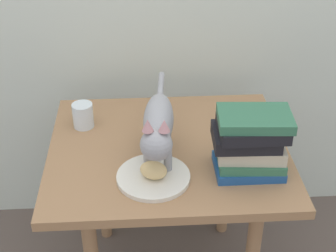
{
  "coord_description": "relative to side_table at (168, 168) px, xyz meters",
  "views": [
    {
      "loc": [
        -0.08,
        -1.31,
        1.53
      ],
      "look_at": [
        0.0,
        0.0,
        0.69
      ],
      "focal_mm": 53.59,
      "sensor_mm": 36.0,
      "label": 1
    }
  ],
  "objects": [
    {
      "name": "side_table",
      "position": [
        0.0,
        0.0,
        0.0
      ],
      "size": [
        0.76,
        0.66,
        0.61
      ],
      "color": "#9E724C",
      "rests_on": "ground"
    },
    {
      "name": "candle_jar",
      "position": [
        -0.28,
        0.14,
        0.12
      ],
      "size": [
        0.07,
        0.07,
        0.08
      ],
      "color": "silver",
      "rests_on": "side_table"
    },
    {
      "name": "plate",
      "position": [
        -0.05,
        -0.16,
        0.09
      ],
      "size": [
        0.22,
        0.22,
        0.01
      ],
      "primitive_type": "cylinder",
      "color": "silver",
      "rests_on": "side_table"
    },
    {
      "name": "bread_roll",
      "position": [
        -0.05,
        -0.17,
        0.12
      ],
      "size": [
        0.1,
        0.09,
        0.05
      ],
      "primitive_type": "ellipsoid",
      "rotation": [
        0.0,
        0.0,
        2.75
      ],
      "color": "#E0BC7A",
      "rests_on": "plate"
    },
    {
      "name": "cat",
      "position": [
        -0.03,
        -0.08,
        0.22
      ],
      "size": [
        0.11,
        0.48,
        0.23
      ],
      "color": "#99999E",
      "rests_on": "side_table"
    },
    {
      "name": "book_stack",
      "position": [
        0.23,
        -0.13,
        0.19
      ],
      "size": [
        0.22,
        0.16,
        0.2
      ],
      "color": "#1E4C8C",
      "rests_on": "side_table"
    }
  ]
}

